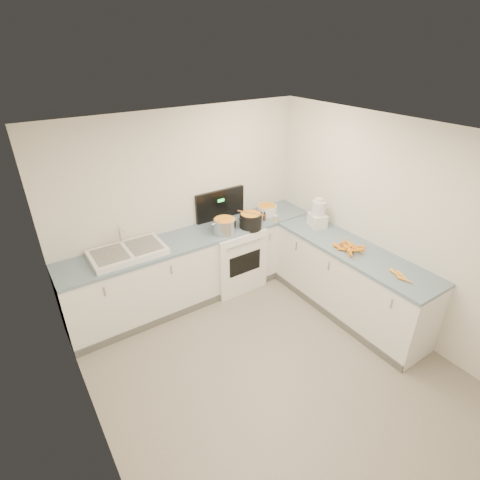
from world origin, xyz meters
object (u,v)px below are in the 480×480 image
sink (128,252)px  mixing_bowl (267,210)px  extract_bottle (264,217)px  steel_pot (225,227)px  black_pot (251,221)px  food_processor (318,214)px  spice_jar (275,219)px  stove (232,255)px

sink → mixing_bowl: bearing=0.5°
sink → extract_bottle: 1.93m
steel_pot → extract_bottle: 0.66m
black_pot → food_processor: 0.91m
spice_jar → sink: bearing=172.9°
black_pot → extract_bottle: 0.29m
sink → mixing_bowl: (2.09, 0.02, 0.03)m
sink → food_processor: food_processor is taller
stove → mixing_bowl: stove is taller
black_pot → food_processor: (0.77, -0.48, 0.09)m
extract_bottle → food_processor: 0.74m
black_pot → extract_bottle: black_pot is taller
black_pot → food_processor: bearing=-32.2°
steel_pot → spice_jar: steel_pot is taller
black_pot → extract_bottle: bearing=11.7°
stove → steel_pot: size_ratio=4.58×
black_pot → sink: bearing=173.2°
spice_jar → food_processor: size_ratio=0.19×
mixing_bowl → food_processor: (0.33, -0.70, 0.11)m
black_pot → mixing_bowl: 0.49m
spice_jar → food_processor: 0.59m
steel_pot → spice_jar: 0.78m
stove → sink: 1.54m
sink → extract_bottle: bearing=-4.1°
steel_pot → black_pot: (0.39, -0.05, -0.00)m
stove → extract_bottle: stove is taller
steel_pot → mixing_bowl: (0.83, 0.17, -0.02)m
mixing_bowl → stove: bearing=-176.8°
black_pot → spice_jar: size_ratio=3.85×
black_pot → extract_bottle: size_ratio=2.86×
sink → steel_pot: bearing=-6.7°
steel_pot → extract_bottle: bearing=0.9°
sink → spice_jar: 2.05m
sink → mixing_bowl: sink is taller
mixing_bowl → food_processor: size_ratio=0.71×
extract_bottle → food_processor: food_processor is taller
mixing_bowl → steel_pot: bearing=-168.5°
stove → mixing_bowl: (0.64, 0.04, 0.53)m
stove → sink: stove is taller
black_pot → stove: bearing=137.2°
extract_bottle → stove: bearing=165.5°
stove → food_processor: (0.96, -0.66, 0.64)m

